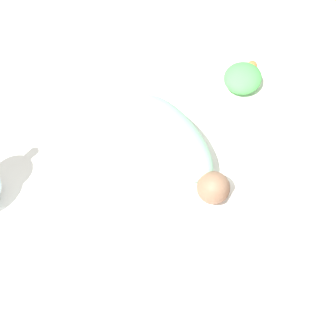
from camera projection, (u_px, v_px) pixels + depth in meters
ground_plane at (164, 210)px, 1.66m from camera, size 12.00×12.00×0.00m
bed_mattress at (163, 195)px, 1.58m from camera, size 1.58×1.07×0.21m
swaddled_baby at (177, 142)px, 1.49m from camera, size 0.32×0.46×0.15m
pillow at (270, 246)px, 1.31m from camera, size 0.30×0.31×0.10m
turtle_plush at (243, 78)px, 1.70m from camera, size 0.18×0.14×0.09m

